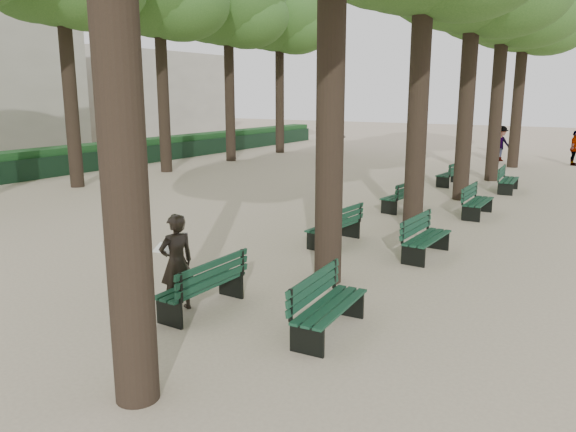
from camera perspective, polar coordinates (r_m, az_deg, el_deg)
The scene contains 21 objects.
ground at distance 9.54m, azimuth -12.66°, elevation -10.01°, with size 120.00×120.00×0.00m, color #C2AF93.
tree_central_5 at distance 29.96m, azimuth 23.05°, elevation 19.27°, with size 6.00×6.00×9.95m.
tree_far_4 at distance 30.70m, azimuth -6.15°, elevation 20.88°, with size 6.00×6.00×10.45m.
tree_far_5 at distance 34.80m, azimuth -0.87°, elevation 19.94°, with size 6.00×6.00×10.45m.
bench_left_0 at distance 9.62m, azimuth -8.72°, elevation -7.92°, with size 0.61×1.81×0.92m.
bench_left_1 at distance 13.64m, azimuth 4.71°, elevation -1.71°, with size 0.73×1.84×0.92m.
bench_left_2 at distance 17.86m, azimuth 11.40°, elevation 1.46°, with size 0.79×1.86×0.92m.
bench_left_3 at distance 23.16m, azimuth 16.14°, elevation 3.69°, with size 0.74×1.85×0.92m.
bench_right_0 at distance 8.65m, azimuth 4.25°, elevation -10.18°, with size 0.67×1.83×0.92m.
bench_right_1 at distance 12.87m, azimuth 13.88°, elevation -2.90°, with size 0.65×1.82×0.92m.
bench_right_2 at distance 17.53m, azimuth 18.71°, elevation 0.84°, with size 0.58×1.80×0.92m.
bench_right_3 at distance 22.27m, azimuth 21.47°, elevation 2.98°, with size 0.66×1.83×0.92m.
man_with_map at distance 9.52m, azimuth -11.26°, elevation -4.67°, with size 0.71×0.74×1.67m.
pedestrian_d at distance 36.50m, azimuth 20.55°, elevation 7.22°, with size 0.76×0.31×1.56m, color #262628.
pedestrian_c at distance 31.80m, azimuth 27.09°, elevation 6.17°, with size 1.03×0.35×1.75m, color #262628.
pedestrian_a at distance 33.91m, azimuth 5.17°, elevation 7.87°, with size 0.91×0.37×1.86m, color #262628.
pedestrian_b at distance 32.22m, azimuth 20.80°, elevation 6.89°, with size 1.21×0.37×1.87m, color #262628.
pedestrian_e at distance 31.17m, azimuth 4.32°, elevation 7.30°, with size 1.54×0.33×1.66m, color #262628.
fence at distance 27.55m, azimuth -19.71°, elevation 5.14°, with size 0.08×42.00×0.90m, color black.
hedge at distance 28.07m, azimuth -20.64°, elevation 5.51°, with size 1.20×42.00×1.20m, color #163F1C.
building_far at distance 53.43m, azimuth -16.55°, elevation 11.82°, with size 12.00×16.00×7.00m, color #B7B2A3.
Camera 1 is at (6.19, -6.31, 3.59)m, focal length 35.00 mm.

